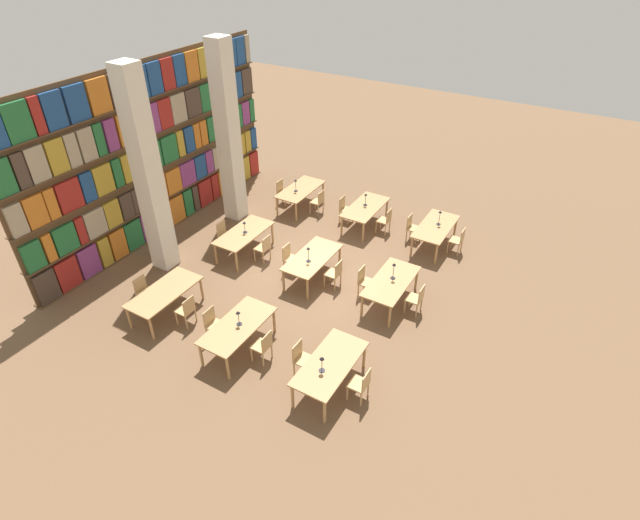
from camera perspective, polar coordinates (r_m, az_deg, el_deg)
The scene contains 39 objects.
ground_plane at distance 14.93m, azimuth -0.84°, elevation -1.87°, with size 40.00×40.00×0.00m, color brown.
bookshelf_bank at distance 16.95m, azimuth -18.17°, elevation 11.56°, with size 10.17×0.35×5.50m.
pillar_left at distance 14.71m, azimuth -19.08°, elevation 9.15°, with size 0.60×0.60×6.00m.
pillar_center at distance 16.95m, azimuth -10.47°, elevation 13.86°, with size 0.60×0.60×6.00m.
reading_table_0 at distance 11.34m, azimuth 1.16°, elevation -11.91°, with size 2.03×0.96×0.76m.
chair_0 at distance 11.28m, azimuth 4.70°, elevation -13.93°, with size 0.42×0.40×0.88m.
chair_1 at distance 11.77m, azimuth -2.09°, elevation -11.12°, with size 0.42×0.40×0.88m.
desk_lamp_0 at distance 10.90m, azimuth 0.22°, elevation -11.53°, with size 0.14×0.14×0.43m.
reading_table_1 at distance 13.69m, azimuth 8.13°, elevation -2.60°, with size 2.03×0.96×0.76m.
chair_2 at distance 13.60m, azimuth 10.96°, elevation -4.32°, with size 0.42×0.40×0.88m.
chair_3 at distance 14.02m, azimuth 5.15°, elevation -2.37°, with size 0.42×0.40×0.88m.
desk_lamp_1 at distance 13.53m, azimuth 8.43°, elevation -0.93°, with size 0.14×0.14×0.50m.
reading_table_2 at distance 16.34m, azimuth 13.06°, elevation 3.60°, with size 2.03×0.96×0.76m.
chair_4 at distance 16.29m, azimuth 15.49°, elevation 2.24°, with size 0.42×0.40×0.88m.
chair_5 at distance 16.63m, azimuth 10.51°, elevation 3.73°, with size 0.42×0.40×0.88m.
desk_lamp_2 at distance 16.23m, azimuth 13.54°, elevation 5.00°, with size 0.14×0.14×0.50m.
reading_table_3 at distance 12.37m, azimuth -9.38°, elevation -7.59°, with size 2.03×0.96×0.76m.
chair_6 at distance 12.12m, azimuth -6.51°, elevation -9.69°, with size 0.42×0.40×0.88m.
chair_7 at distance 12.89m, azimuth -12.07°, elevation -7.11°, with size 0.42×0.40×0.88m.
desk_lamp_3 at distance 12.14m, azimuth -9.33°, elevation -6.28°, with size 0.14×0.14×0.42m.
reading_table_4 at distance 14.48m, azimuth -0.88°, elevation 0.14°, with size 2.03×0.96×0.76m.
chair_8 at distance 14.26m, azimuth 1.69°, elevation -1.49°, with size 0.42×0.40×0.88m.
chair_9 at distance 14.91m, azimuth -3.46°, elevation 0.29°, with size 0.42×0.40×0.88m.
desk_lamp_4 at distance 14.05m, azimuth -1.34°, elevation 0.94°, with size 0.14×0.14×0.49m.
reading_table_5 at distance 17.08m, azimuth 5.20°, elevation 5.88°, with size 2.03×0.96×0.76m.
chair_10 at distance 16.90m, azimuth 7.46°, elevation 4.57°, with size 0.42×0.40×0.88m.
chair_11 at distance 17.45m, azimuth 2.87°, elevation 5.90°, with size 0.42×0.40×0.88m.
desk_lamp_5 at distance 16.98m, azimuth 5.24°, elevation 7.14°, with size 0.14×0.14×0.45m.
reading_table_6 at distance 13.82m, azimuth -17.35°, elevation -3.66°, with size 2.03×0.96×0.76m.
chair_12 at distance 13.46m, azimuth -15.02°, elevation -5.49°, with size 0.42×0.40×0.88m.
chair_13 at distance 14.42m, azimuth -19.44°, elevation -3.35°, with size 0.42×0.40×0.88m.
reading_table_7 at distance 15.77m, azimuth -8.67°, elevation 2.92°, with size 2.03×0.96×0.76m.
chair_14 at distance 15.44m, azimuth -6.47°, elevation 1.44°, with size 0.42×0.40×0.88m.
chair_15 at distance 16.28m, azimuth -10.84°, elevation 2.94°, with size 0.42×0.40×0.88m.
desk_lamp_6 at distance 15.57m, azimuth -8.63°, elevation 3.96°, with size 0.14×0.14×0.40m.
reading_table_8 at distance 18.19m, azimuth -2.25°, elevation 7.93°, with size 2.03×0.96×0.76m.
chair_16 at distance 17.90m, azimuth -0.21°, elevation 6.75°, with size 0.42×0.40×0.88m.
chair_17 at distance 18.64m, azimuth -4.30°, elevation 7.86°, with size 0.42×0.40×0.88m.
desk_lamp_7 at distance 17.84m, azimuth -2.80°, elevation 8.76°, with size 0.14×0.14×0.47m.
Camera 1 is at (-10.18, -6.24, 8.97)m, focal length 28.00 mm.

